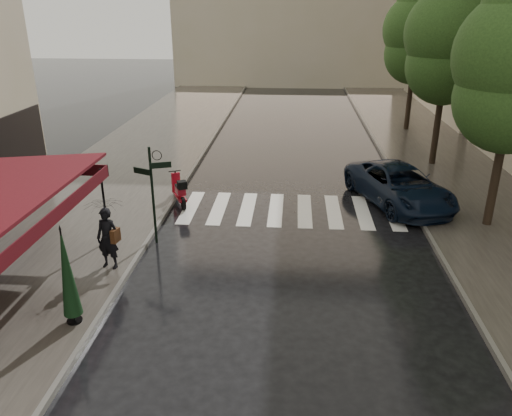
# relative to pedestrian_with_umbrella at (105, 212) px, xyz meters

# --- Properties ---
(ground) EXTENTS (120.00, 120.00, 0.00)m
(ground) POSITION_rel_pedestrian_with_umbrella_xyz_m (2.00, -1.12, -1.78)
(ground) COLOR black
(ground) RESTS_ON ground
(sidewalk_near) EXTENTS (6.00, 60.00, 0.12)m
(sidewalk_near) POSITION_rel_pedestrian_with_umbrella_xyz_m (-2.50, 10.88, -1.72)
(sidewalk_near) COLOR #38332D
(sidewalk_near) RESTS_ON ground
(sidewalk_far) EXTENTS (5.50, 60.00, 0.12)m
(sidewalk_far) POSITION_rel_pedestrian_with_umbrella_xyz_m (12.25, 10.88, -1.72)
(sidewalk_far) COLOR #38332D
(sidewalk_far) RESTS_ON ground
(curb_near) EXTENTS (0.12, 60.00, 0.16)m
(curb_near) POSITION_rel_pedestrian_with_umbrella_xyz_m (0.55, 10.88, -1.71)
(curb_near) COLOR #595651
(curb_near) RESTS_ON ground
(curb_far) EXTENTS (0.12, 60.00, 0.16)m
(curb_far) POSITION_rel_pedestrian_with_umbrella_xyz_m (9.45, 10.88, -1.71)
(curb_far) COLOR #595651
(curb_far) RESTS_ON ground
(crosswalk) EXTENTS (7.85, 3.20, 0.01)m
(crosswalk) POSITION_rel_pedestrian_with_umbrella_xyz_m (4.97, 4.88, -1.78)
(crosswalk) COLOR silver
(crosswalk) RESTS_ON ground
(signpost) EXTENTS (1.17, 0.29, 3.10)m
(signpost) POSITION_rel_pedestrian_with_umbrella_xyz_m (0.80, 1.88, 0.05)
(signpost) COLOR black
(signpost) RESTS_ON ground
(tree_mid) EXTENTS (3.80, 3.80, 8.34)m
(tree_mid) POSITION_rel_pedestrian_with_umbrella_xyz_m (11.50, 10.88, 3.81)
(tree_mid) COLOR black
(tree_mid) RESTS_ON sidewalk_far
(tree_far) EXTENTS (3.80, 3.80, 8.16)m
(tree_far) POSITION_rel_pedestrian_with_umbrella_xyz_m (11.70, 17.88, 3.67)
(tree_far) COLOR black
(tree_far) RESTS_ON sidewalk_far
(pedestrian_with_umbrella) EXTENTS (1.22, 1.24, 2.51)m
(pedestrian_with_umbrella) POSITION_rel_pedestrian_with_umbrella_xyz_m (0.00, 0.00, 0.00)
(pedestrian_with_umbrella) COLOR black
(pedestrian_with_umbrella) RESTS_ON sidewalk_near
(scooter) EXTENTS (0.93, 1.61, 1.14)m
(scooter) POSITION_rel_pedestrian_with_umbrella_xyz_m (0.83, 5.13, -1.25)
(scooter) COLOR black
(scooter) RESTS_ON ground
(parked_car) EXTENTS (3.98, 5.68, 1.44)m
(parked_car) POSITION_rel_pedestrian_with_umbrella_xyz_m (9.00, 5.83, -1.06)
(parked_car) COLOR black
(parked_car) RESTS_ON ground
(parasol_front) EXTENTS (0.43, 0.43, 2.41)m
(parasol_front) POSITION_rel_pedestrian_with_umbrella_xyz_m (0.06, -2.62, -0.37)
(parasol_front) COLOR black
(parasol_front) RESTS_ON sidewalk_near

